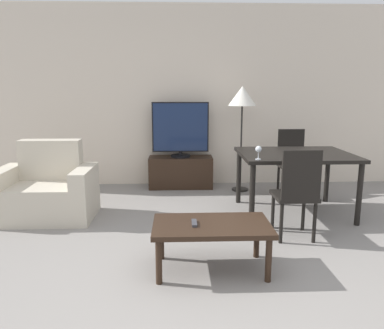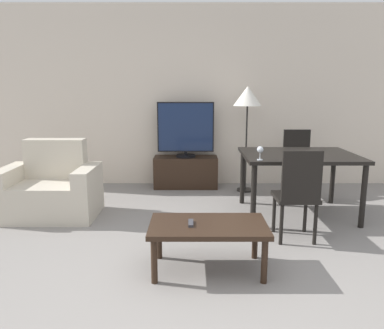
{
  "view_description": "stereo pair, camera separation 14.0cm",
  "coord_description": "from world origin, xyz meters",
  "px_view_note": "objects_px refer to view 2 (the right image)",
  "views": [
    {
      "loc": [
        -0.2,
        -2.32,
        1.46
      ],
      "look_at": [
        -0.04,
        1.72,
        0.65
      ],
      "focal_mm": 35.0,
      "sensor_mm": 36.0,
      "label": 1
    },
    {
      "loc": [
        -0.06,
        -2.32,
        1.46
      ],
      "look_at": [
        -0.04,
        1.72,
        0.65
      ],
      "focal_mm": 35.0,
      "sensor_mm": 36.0,
      "label": 2
    }
  ],
  "objects_px": {
    "armchair": "(49,190)",
    "tv": "(184,130)",
    "dining_chair_far": "(296,160)",
    "floor_lamp": "(246,100)",
    "tv_stand": "(184,172)",
    "coffee_table": "(207,230)",
    "dining_table": "(297,160)",
    "dining_chair_near": "(296,191)",
    "remote_primary": "(189,223)",
    "wine_glass_left": "(258,150)"
  },
  "relations": [
    {
      "from": "tv",
      "to": "coffee_table",
      "type": "bearing_deg",
      "value": -85.14
    },
    {
      "from": "tv_stand",
      "to": "dining_chair_far",
      "type": "xyz_separation_m",
      "value": [
        1.56,
        -0.45,
        0.27
      ]
    },
    {
      "from": "armchair",
      "to": "dining_table",
      "type": "relative_size",
      "value": 0.83
    },
    {
      "from": "tv_stand",
      "to": "tv",
      "type": "bearing_deg",
      "value": -90.0
    },
    {
      "from": "dining_chair_near",
      "to": "remote_primary",
      "type": "distance_m",
      "value": 1.19
    },
    {
      "from": "tv",
      "to": "dining_table",
      "type": "bearing_deg",
      "value": -43.38
    },
    {
      "from": "tv",
      "to": "dining_chair_far",
      "type": "height_order",
      "value": "tv"
    },
    {
      "from": "armchair",
      "to": "dining_table",
      "type": "height_order",
      "value": "armchair"
    },
    {
      "from": "dining_chair_near",
      "to": "wine_glass_left",
      "type": "height_order",
      "value": "dining_chair_near"
    },
    {
      "from": "coffee_table",
      "to": "tv",
      "type": "bearing_deg",
      "value": 94.86
    },
    {
      "from": "armchair",
      "to": "dining_chair_far",
      "type": "distance_m",
      "value": 3.23
    },
    {
      "from": "dining_chair_far",
      "to": "floor_lamp",
      "type": "height_order",
      "value": "floor_lamp"
    },
    {
      "from": "dining_table",
      "to": "dining_chair_near",
      "type": "xyz_separation_m",
      "value": [
        -0.23,
        -0.81,
        -0.15
      ]
    },
    {
      "from": "coffee_table",
      "to": "wine_glass_left",
      "type": "relative_size",
      "value": 6.51
    },
    {
      "from": "tv_stand",
      "to": "tv",
      "type": "distance_m",
      "value": 0.64
    },
    {
      "from": "remote_primary",
      "to": "wine_glass_left",
      "type": "bearing_deg",
      "value": 54.52
    },
    {
      "from": "dining_chair_near",
      "to": "dining_chair_far",
      "type": "xyz_separation_m",
      "value": [
        0.45,
        1.63,
        0.0
      ]
    },
    {
      "from": "armchair",
      "to": "floor_lamp",
      "type": "relative_size",
      "value": 0.71
    },
    {
      "from": "dining_table",
      "to": "remote_primary",
      "type": "xyz_separation_m",
      "value": [
        -1.25,
        -1.42,
        -0.24
      ]
    },
    {
      "from": "dining_chair_near",
      "to": "floor_lamp",
      "type": "distance_m",
      "value": 2.05
    },
    {
      "from": "dining_chair_far",
      "to": "wine_glass_left",
      "type": "distance_m",
      "value": 1.47
    },
    {
      "from": "tv_stand",
      "to": "dining_chair_near",
      "type": "distance_m",
      "value": 2.37
    },
    {
      "from": "dining_chair_near",
      "to": "wine_glass_left",
      "type": "relative_size",
      "value": 6.27
    },
    {
      "from": "tv_stand",
      "to": "wine_glass_left",
      "type": "relative_size",
      "value": 6.51
    },
    {
      "from": "dining_table",
      "to": "dining_chair_far",
      "type": "distance_m",
      "value": 0.86
    },
    {
      "from": "tv_stand",
      "to": "coffee_table",
      "type": "distance_m",
      "value": 2.68
    },
    {
      "from": "coffee_table",
      "to": "dining_chair_far",
      "type": "distance_m",
      "value": 2.59
    },
    {
      "from": "remote_primary",
      "to": "wine_glass_left",
      "type": "height_order",
      "value": "wine_glass_left"
    },
    {
      "from": "armchair",
      "to": "tv",
      "type": "xyz_separation_m",
      "value": [
        1.55,
        1.3,
        0.57
      ]
    },
    {
      "from": "tv_stand",
      "to": "wine_glass_left",
      "type": "distance_m",
      "value": 1.95
    },
    {
      "from": "floor_lamp",
      "to": "remote_primary",
      "type": "relative_size",
      "value": 10.07
    },
    {
      "from": "dining_chair_far",
      "to": "floor_lamp",
      "type": "xyz_separation_m",
      "value": [
        -0.69,
        0.24,
        0.82
      ]
    },
    {
      "from": "armchair",
      "to": "tv_stand",
      "type": "xyz_separation_m",
      "value": [
        1.55,
        1.3,
        -0.07
      ]
    },
    {
      "from": "tv",
      "to": "coffee_table",
      "type": "relative_size",
      "value": 0.88
    },
    {
      "from": "armchair",
      "to": "floor_lamp",
      "type": "bearing_deg",
      "value": 24.15
    },
    {
      "from": "armchair",
      "to": "wine_glass_left",
      "type": "height_order",
      "value": "same"
    },
    {
      "from": "coffee_table",
      "to": "floor_lamp",
      "type": "relative_size",
      "value": 0.63
    },
    {
      "from": "dining_table",
      "to": "floor_lamp",
      "type": "height_order",
      "value": "floor_lamp"
    },
    {
      "from": "tv",
      "to": "dining_table",
      "type": "xyz_separation_m",
      "value": [
        1.33,
        -1.26,
        -0.22
      ]
    },
    {
      "from": "armchair",
      "to": "dining_chair_far",
      "type": "xyz_separation_m",
      "value": [
        3.11,
        0.85,
        0.2
      ]
    },
    {
      "from": "coffee_table",
      "to": "dining_chair_far",
      "type": "relative_size",
      "value": 1.04
    },
    {
      "from": "tv",
      "to": "dining_table",
      "type": "distance_m",
      "value": 1.85
    },
    {
      "from": "armchair",
      "to": "tv_stand",
      "type": "bearing_deg",
      "value": 39.93
    },
    {
      "from": "dining_table",
      "to": "wine_glass_left",
      "type": "distance_m",
      "value": 0.69
    },
    {
      "from": "wine_glass_left",
      "to": "floor_lamp",
      "type": "bearing_deg",
      "value": 87.44
    },
    {
      "from": "dining_chair_far",
      "to": "floor_lamp",
      "type": "distance_m",
      "value": 1.09
    },
    {
      "from": "armchair",
      "to": "tv",
      "type": "bearing_deg",
      "value": 39.87
    },
    {
      "from": "armchair",
      "to": "dining_chair_near",
      "type": "bearing_deg",
      "value": -16.23
    },
    {
      "from": "tv_stand",
      "to": "tv",
      "type": "xyz_separation_m",
      "value": [
        0.0,
        -0.0,
        0.64
      ]
    },
    {
      "from": "coffee_table",
      "to": "wine_glass_left",
      "type": "xyz_separation_m",
      "value": [
        0.58,
        1.01,
        0.49
      ]
    }
  ]
}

